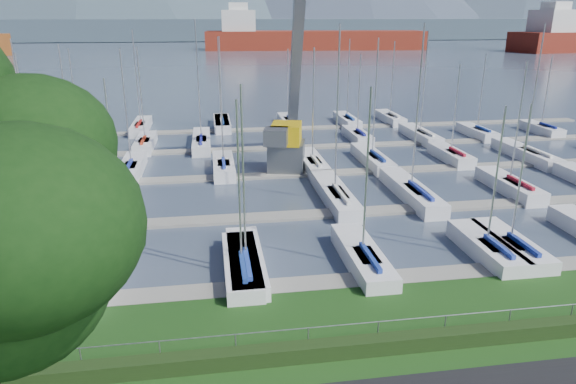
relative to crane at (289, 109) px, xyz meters
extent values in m
cube|color=#445063|center=(-2.67, 231.40, -5.73)|extent=(800.00, 540.00, 0.20)
cube|color=#1D3212|center=(-2.67, -29.00, -4.98)|extent=(80.00, 0.70, 0.70)
cylinder|color=gray|center=(-2.67, -28.60, -4.13)|extent=(80.00, 0.04, 0.04)
cube|color=#3F4F5C|center=(-2.67, 301.40, 0.67)|extent=(900.00, 80.00, 12.00)
cube|color=slate|center=(-2.67, -22.60, -5.55)|extent=(90.00, 1.60, 0.25)
cube|color=gray|center=(-2.67, -12.60, -5.55)|extent=(90.00, 1.60, 0.25)
cube|color=slate|center=(-2.67, -2.60, -5.55)|extent=(90.00, 1.60, 0.25)
cube|color=slate|center=(-2.67, 7.40, -5.55)|extent=(90.00, 1.60, 0.25)
cube|color=gray|center=(-2.67, 17.40, -5.55)|extent=(90.00, 1.60, 0.25)
sphere|color=black|center=(-11.02, -36.44, 4.08)|extent=(4.85, 4.85, 4.85)
sphere|color=black|center=(-11.66, -33.12, 4.96)|extent=(4.14, 4.14, 4.14)
sphere|color=black|center=(-12.20, -34.84, 2.04)|extent=(4.86, 4.86, 4.86)
cube|color=slate|center=(-0.46, -1.23, -4.13)|extent=(3.87, 3.87, 2.60)
cube|color=gold|center=(-0.46, -1.23, -2.03)|extent=(3.34, 3.92, 1.80)
cube|color=#5A5C61|center=(1.34, 3.27, 6.97)|extent=(1.74, 11.26, 19.89)
cube|color=slate|center=(-1.66, -3.23, -1.83)|extent=(2.47, 2.61, 1.40)
cube|color=maroon|center=(39.97, 182.40, -2.83)|extent=(95.33, 25.26, 10.00)
cube|color=silver|center=(7.09, 184.96, 4.67)|extent=(15.04, 15.04, 12.00)
cube|color=silver|center=(7.09, 184.96, 11.67)|extent=(8.60, 8.60, 4.00)
cube|color=silver|center=(131.00, 151.37, 4.67)|extent=(15.88, 15.88, 12.00)
cube|color=silver|center=(131.00, 151.37, 11.67)|extent=(9.07, 9.07, 4.00)
camera|label=1|loc=(-7.25, -46.39, 7.98)|focal=32.00mm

